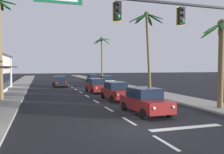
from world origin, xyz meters
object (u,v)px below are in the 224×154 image
Objects in this scene: sedan_lead_at_stop_bar at (145,101)px; palm_right_nearest at (221,49)px; sedan_oncoming_far at (60,81)px; sedan_fifth_in_queue at (96,86)px; traffic_signal_mast at (183,28)px; sedan_parked_nearest_kerb at (106,81)px; sedan_parked_mid_kerb at (93,79)px; palm_right_second at (147,33)px; palm_right_farthest at (102,48)px; sedan_third_in_queue at (116,91)px.

sedan_lead_at_stop_bar is 6.74m from palm_right_nearest.
palm_right_nearest reaches higher than sedan_lead_at_stop_bar.
sedan_lead_at_stop_bar and sedan_oncoming_far have the same top height.
sedan_fifth_in_queue is 1.00× the size of sedan_oncoming_far.
traffic_signal_mast reaches higher than sedan_fifth_in_queue.
palm_right_nearest reaches higher than sedan_parked_nearest_kerb.
sedan_parked_mid_kerb is 19.82m from palm_right_second.
palm_right_farthest is at bearing 89.35° from palm_right_nearest.
sedan_parked_mid_kerb is (3.13, 23.23, 0.00)m from sedan_third_in_queue.
palm_right_nearest is at bearing -67.99° from sedan_oncoming_far.
sedan_parked_nearest_kerb is (3.51, 21.39, 0.00)m from sedan_lead_at_stop_bar.
palm_right_second reaches higher than sedan_fifth_in_queue.
sedan_fifth_in_queue is 1.01× the size of sedan_parked_mid_kerb.
sedan_oncoming_far is 0.70× the size of palm_right_nearest.
sedan_third_in_queue and sedan_oncoming_far have the same top height.
sedan_lead_at_stop_bar is 34.76m from palm_right_farthest.
palm_right_farthest is at bearing 77.74° from sedan_parked_nearest_kerb.
sedan_oncoming_far is 0.47× the size of palm_right_second.
traffic_signal_mast is 2.57× the size of sedan_lead_at_stop_bar.
palm_right_nearest is at bearing -84.01° from sedan_parked_nearest_kerb.
sedan_fifth_in_queue is 0.47× the size of palm_right_second.
sedan_parked_mid_kerb is (6.78, 7.18, 0.00)m from sedan_oncoming_far.
sedan_oncoming_far is 24.83m from palm_right_nearest.
traffic_signal_mast is at bearing -155.24° from palm_right_nearest.
traffic_signal_mast is at bearing -83.58° from sedan_third_in_queue.
sedan_parked_nearest_kerb is (3.56, 8.44, 0.00)m from sedan_fifth_in_queue.
palm_right_farthest is at bearing 82.15° from traffic_signal_mast.
sedan_lead_at_stop_bar is at bearing 116.93° from traffic_signal_mast.
traffic_signal_mast is 1.24× the size of palm_right_farthest.
traffic_signal_mast is at bearing -79.45° from sedan_oncoming_far.
sedan_third_in_queue is at bearing -102.47° from sedan_parked_nearest_kerb.
sedan_fifth_in_queue is at bearing -112.89° from sedan_parked_nearest_kerb.
palm_right_farthest is (6.22, 20.67, 6.27)m from sedan_fifth_in_queue.
sedan_third_in_queue is 15.27m from sedan_parked_nearest_kerb.
sedan_third_in_queue and sedan_parked_nearest_kerb have the same top height.
palm_right_nearest is 11.60m from palm_right_second.
sedan_third_in_queue is at bearing -139.63° from palm_right_second.
palm_right_farthest is (9.60, 11.09, 6.27)m from sedan_oncoming_far.
traffic_signal_mast is 1.23× the size of palm_right_second.
sedan_third_in_queue is (0.21, 6.48, 0.00)m from sedan_lead_at_stop_bar.
sedan_parked_mid_kerb is 7.91m from palm_right_farthest.
sedan_lead_at_stop_bar is 21.68m from sedan_parked_nearest_kerb.
sedan_parked_nearest_kerb is 0.70× the size of palm_right_nearest.
sedan_third_in_queue is at bearing 96.42° from traffic_signal_mast.
traffic_signal_mast is 14.19m from palm_right_second.
sedan_lead_at_stop_bar is 1.01× the size of sedan_fifth_in_queue.
sedan_third_in_queue is 6.48m from sedan_fifth_in_queue.
sedan_parked_mid_kerb is at bearing 94.65° from palm_right_nearest.
sedan_lead_at_stop_bar is at bearing -96.41° from sedan_parked_mid_kerb.
sedan_oncoming_far and sedan_parked_nearest_kerb have the same top height.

